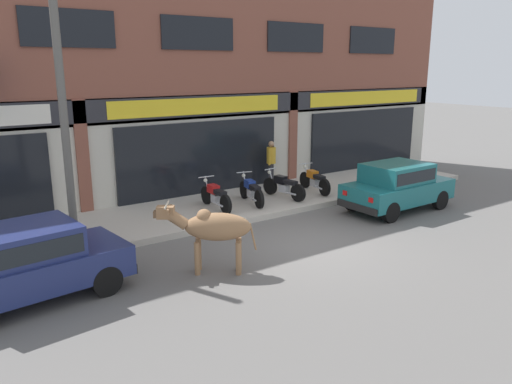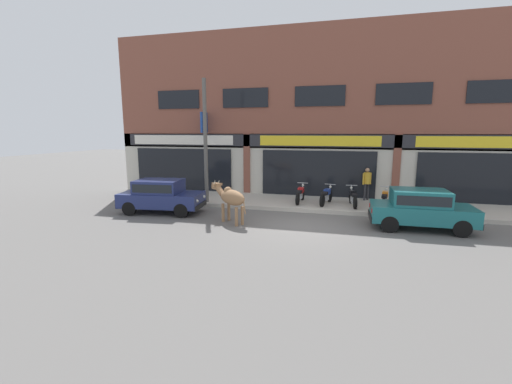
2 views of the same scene
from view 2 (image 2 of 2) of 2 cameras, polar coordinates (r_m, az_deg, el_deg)
The scene contains 12 objects.
ground_plane at distance 13.08m, azimuth 7.91°, elevation -5.71°, with size 90.00×90.00×0.00m, color #605E5B.
sidewalk at distance 16.77m, azimuth 9.56°, elevation -1.92°, with size 19.00×3.29×0.17m, color #B7AFA3.
shop_building at distance 18.31m, azimuth 10.52°, elevation 11.94°, with size 23.00×1.40×8.80m.
cow at distance 13.31m, azimuth -4.23°, elevation -0.92°, with size 1.87×1.43×1.61m.
car_0 at distance 13.80m, azimuth 25.73°, elevation -2.32°, with size 3.64×1.66×1.46m.
car_1 at distance 15.51m, azimuth -15.58°, elevation -0.40°, with size 3.73×1.97×1.46m.
motorcycle_0 at distance 16.44m, azimuth 7.37°, elevation -0.42°, with size 0.52×1.81×0.88m.
motorcycle_1 at distance 16.25m, azimuth 11.62°, elevation -0.67°, with size 0.66×1.79×0.88m.
motorcycle_2 at distance 16.16m, azimuth 15.87°, elevation -0.91°, with size 0.52×1.81×0.88m.
motorcycle_3 at distance 16.31m, azimuth 20.65°, elevation -1.08°, with size 0.60×1.80×0.88m.
pedestrian at distance 17.62m, azimuth 17.99°, elevation 1.84°, with size 0.42×0.33×1.60m.
utility_pole at distance 16.34m, azimuth -8.42°, elevation 8.27°, with size 0.18×0.18×5.75m, color #595651.
Camera 2 is at (1.49, -12.50, 3.55)m, focal length 24.00 mm.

